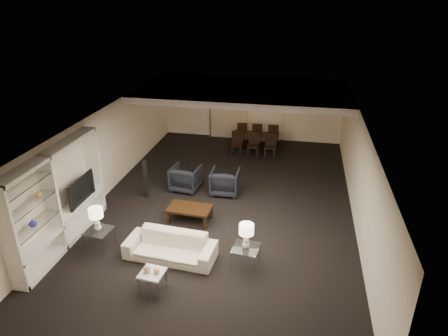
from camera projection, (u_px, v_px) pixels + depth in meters
name	position (u px, v px, depth m)	size (l,w,h in m)	color
floor	(224.00, 203.00, 11.26)	(11.00, 11.00, 0.00)	black
ceiling	(224.00, 118.00, 10.23)	(7.00, 11.00, 0.02)	silver
wall_back	(251.00, 108.00, 15.65)	(7.00, 0.02, 2.50)	beige
wall_front	(151.00, 311.00, 5.83)	(7.00, 0.02, 2.50)	beige
wall_left	(104.00, 153.00, 11.36)	(0.02, 11.00, 2.50)	beige
wall_right	(359.00, 174.00, 10.12)	(0.02, 11.00, 2.50)	beige
ceiling_soffit	(244.00, 91.00, 13.39)	(7.00, 4.00, 0.20)	silver
curtains	(228.00, 108.00, 15.76)	(1.50, 0.12, 2.40)	beige
door	(269.00, 114.00, 15.59)	(0.90, 0.05, 2.10)	silver
painting	(306.00, 103.00, 15.12)	(0.95, 0.04, 0.65)	#142D38
media_unit	(59.00, 200.00, 9.04)	(0.38, 3.40, 2.35)	white
pendant_light	(253.00, 105.00, 13.54)	(0.52, 0.52, 0.24)	#D8591E
sofa	(170.00, 247.00, 8.88)	(2.02, 0.79, 0.59)	beige
coffee_table	(190.00, 214.00, 10.34)	(1.11, 0.65, 0.40)	black
armchair_left	(186.00, 178.00, 11.90)	(0.80, 0.82, 0.75)	black
armchair_right	(225.00, 182.00, 11.68)	(0.80, 0.82, 0.75)	black
side_table_left	(100.00, 240.00, 9.19)	(0.55, 0.55, 0.52)	white
side_table_right	(246.00, 257.00, 8.59)	(0.55, 0.55, 0.52)	white
table_lamp_left	(97.00, 219.00, 8.97)	(0.31, 0.31, 0.57)	beige
table_lamp_right	(246.00, 236.00, 8.36)	(0.31, 0.31, 0.57)	beige
marble_table	(153.00, 282.00, 7.92)	(0.46, 0.46, 0.46)	white
gold_gourd_a	(147.00, 269.00, 7.81)	(0.15, 0.15, 0.15)	tan
gold_gourd_b	(157.00, 270.00, 7.78)	(0.13, 0.13, 0.13)	#E0C876
television	(77.00, 189.00, 9.73)	(0.15, 1.11, 0.64)	black
vase_blue	(33.00, 223.00, 8.20)	(0.17, 0.17, 0.17)	#2831AD
vase_amber	(38.00, 194.00, 8.29)	(0.17, 0.17, 0.17)	gold
floor_speaker	(146.00, 179.00, 11.41)	(0.12, 0.12, 1.14)	black
dining_table	(255.00, 143.00, 14.83)	(1.68, 0.93, 0.59)	black
chair_nl	(237.00, 144.00, 14.30)	(0.41, 0.41, 0.87)	black
chair_nm	(253.00, 145.00, 14.19)	(0.41, 0.41, 0.87)	black
chair_nr	(270.00, 147.00, 14.08)	(0.41, 0.41, 0.87)	black
chair_fl	(242.00, 132.00, 15.46)	(0.41, 0.41, 0.87)	black
chair_fm	(258.00, 133.00, 15.35)	(0.41, 0.41, 0.87)	black
chair_fr	(273.00, 134.00, 15.25)	(0.41, 0.41, 0.87)	black
floor_lamp	(210.00, 117.00, 15.83)	(0.25, 0.25, 1.72)	black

